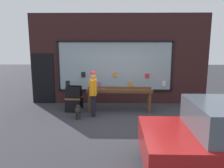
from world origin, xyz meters
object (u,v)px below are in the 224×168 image
(display_table_main, at_px, (119,93))
(sandwich_board_sign, at_px, (74,98))
(person_browsing, at_px, (93,90))
(small_dog, at_px, (78,110))

(display_table_main, height_order, sandwich_board_sign, sandwich_board_sign)
(display_table_main, height_order, person_browsing, person_browsing)
(display_table_main, xyz_separation_m, small_dog, (-1.41, -0.82, -0.42))
(person_browsing, xyz_separation_m, sandwich_board_sign, (-0.81, 0.70, -0.45))
(person_browsing, bearing_deg, display_table_main, -56.17)
(sandwich_board_sign, bearing_deg, person_browsing, -36.29)
(display_table_main, bearing_deg, sandwich_board_sign, 176.18)
(small_dog, bearing_deg, display_table_main, -66.63)
(person_browsing, relative_size, small_dog, 2.74)
(small_dog, xyz_separation_m, sandwich_board_sign, (-0.30, 0.93, 0.18))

